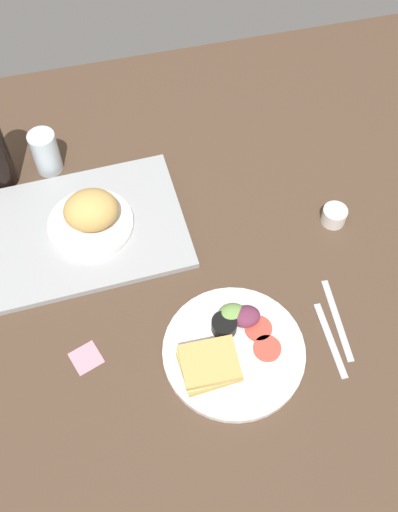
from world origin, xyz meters
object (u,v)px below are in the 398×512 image
object	(u,v)px
serving_tray	(85,229)
espresso_cup	(334,216)
plate_with_salad	(230,349)
fork	(331,340)
bread_plate_near	(91,215)
knife	(337,319)
drinking_glass	(46,152)
sticky_note	(86,358)

from	to	relation	value
serving_tray	espresso_cup	bearing A→B (deg)	-10.85
plate_with_salad	fork	distance (cm)	20.85
serving_tray	espresso_cup	distance (cm)	57.11
serving_tray	bread_plate_near	distance (cm)	5.20
plate_with_salad	bread_plate_near	bearing A→B (deg)	121.07
plate_with_salad	knife	distance (cm)	23.76
drinking_glass	espresso_cup	world-z (taller)	drinking_glass
drinking_glass	fork	distance (cm)	78.67
plate_with_salad	knife	size ratio (longest dim) A/B	1.51
bread_plate_near	knife	distance (cm)	57.94
fork	knife	distance (cm)	5.00
fork	sticky_note	xyz separation A→B (cm)	(-49.10, 8.09, -0.19)
plate_with_salad	fork	bearing A→B (deg)	-6.66
bread_plate_near	plate_with_salad	distance (cm)	43.03
plate_with_salad	sticky_note	bearing A→B (deg)	168.70
serving_tray	plate_with_salad	xyz separation A→B (cm)	(24.27, -36.61, 0.90)
bread_plate_near	sticky_note	size ratio (longest dim) A/B	3.45
serving_tray	knife	xyz separation A→B (cm)	(47.93, -35.02, -0.55)
knife	espresso_cup	bearing A→B (deg)	-14.61
knife	fork	bearing A→B (deg)	147.07
drinking_glass	fork	size ratio (longest dim) A/B	0.66
espresso_cup	sticky_note	xyz separation A→B (cm)	(-60.25, -20.18, -1.94)
espresso_cup	bread_plate_near	bearing A→B (deg)	168.62
bread_plate_near	knife	size ratio (longest dim) A/B	1.02
sticky_note	plate_with_salad	bearing A→B (deg)	-11.30
serving_tray	fork	world-z (taller)	serving_tray
espresso_cup	knife	bearing A→B (deg)	-108.55
drinking_glass	sticky_note	size ratio (longest dim) A/B	1.99
espresso_cup	sticky_note	size ratio (longest dim) A/B	1.00
drinking_glass	serving_tray	bearing A→B (deg)	-74.93
serving_tray	drinking_glass	distance (cm)	22.26
bread_plate_near	drinking_glass	size ratio (longest dim) A/B	1.73
serving_tray	knife	distance (cm)	59.36
bread_plate_near	espresso_cup	world-z (taller)	bread_plate_near
knife	sticky_note	size ratio (longest dim) A/B	3.39
drinking_glass	fork	xyz separation A→B (cm)	(50.58, -60.01, -5.33)
espresso_cup	sticky_note	bearing A→B (deg)	-161.48
plate_with_salad	espresso_cup	xyz separation A→B (cm)	(31.80, 25.86, 0.30)
serving_tray	fork	distance (cm)	59.51
bread_plate_near	plate_with_salad	bearing A→B (deg)	-58.93
bread_plate_near	serving_tray	bearing A→B (deg)	-177.26
plate_with_salad	knife	world-z (taller)	plate_with_salad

